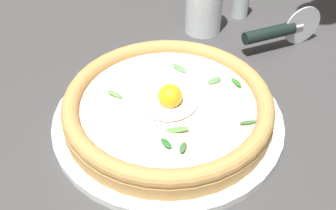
{
  "coord_description": "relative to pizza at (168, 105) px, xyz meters",
  "views": [
    {
      "loc": [
        0.13,
        0.43,
        0.41
      ],
      "look_at": [
        -0.04,
        0.04,
        0.03
      ],
      "focal_mm": 44.07,
      "sensor_mm": 36.0,
      "label": 1
    }
  ],
  "objects": [
    {
      "name": "pizza_plate",
      "position": [
        0.0,
        -0.0,
        -0.03
      ],
      "size": [
        0.33,
        0.33,
        0.01
      ],
      "primitive_type": "cylinder",
      "color": "white",
      "rests_on": "ground"
    },
    {
      "name": "pizza",
      "position": [
        0.0,
        0.0,
        0.0
      ],
      "size": [
        0.29,
        0.29,
        0.06
      ],
      "color": "tan",
      "rests_on": "pizza_plate"
    },
    {
      "name": "drinking_glass",
      "position": [
        -0.16,
        -0.21,
        0.02
      ],
      "size": [
        0.07,
        0.07,
        0.11
      ],
      "color": "silver",
      "rests_on": "ground"
    },
    {
      "name": "pizza_cutter",
      "position": [
        -0.25,
        -0.1,
        0.0
      ],
      "size": [
        0.15,
        0.02,
        0.07
      ],
      "color": "silver",
      "rests_on": "ground"
    },
    {
      "name": "ground_plane",
      "position": [
        0.04,
        -0.04,
        -0.05
      ],
      "size": [
        2.4,
        2.4,
        0.03
      ],
      "primitive_type": "cube",
      "color": "#3B3A39",
      "rests_on": "ground"
    }
  ]
}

